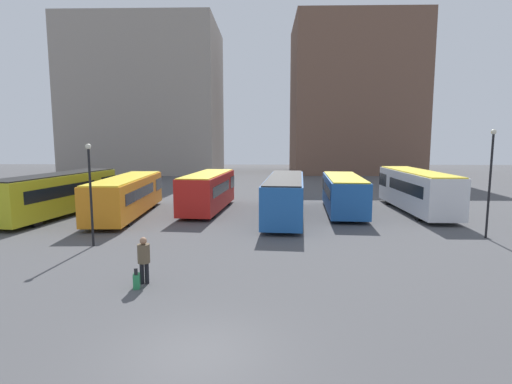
# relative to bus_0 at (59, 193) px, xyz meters

# --- Properties ---
(ground_plane) EXTENTS (160.00, 160.00, 0.00)m
(ground_plane) POSITION_rel_bus_0_xyz_m (13.19, -18.66, -1.66)
(ground_plane) COLOR #4C4C4F
(building_block_left) EXTENTS (24.05, 17.59, 24.45)m
(building_block_left) POSITION_rel_bus_0_xyz_m (-5.20, 40.88, 10.56)
(building_block_left) COLOR gray
(building_block_left) RESTS_ON ground_plane
(building_block_right) EXTENTS (20.22, 16.13, 24.81)m
(building_block_right) POSITION_rel_bus_0_xyz_m (29.67, 40.88, 10.74)
(building_block_right) COLOR brown
(building_block_right) RESTS_ON ground_plane
(bus_0) EXTENTS (4.28, 11.75, 3.05)m
(bus_0) POSITION_rel_bus_0_xyz_m (0.00, 0.00, 0.00)
(bus_0) COLOR gold
(bus_0) RESTS_ON ground_plane
(bus_1) EXTENTS (3.13, 11.51, 2.80)m
(bus_1) POSITION_rel_bus_0_xyz_m (4.96, 0.13, -0.13)
(bus_1) COLOR orange
(bus_1) RESTS_ON ground_plane
(bus_2) EXTENTS (3.36, 9.36, 2.91)m
(bus_2) POSITION_rel_bus_0_xyz_m (10.50, 2.37, -0.09)
(bus_2) COLOR red
(bus_2) RESTS_ON ground_plane
(bus_3) EXTENTS (3.53, 12.08, 2.89)m
(bus_3) POSITION_rel_bus_0_xyz_m (16.32, -0.19, -0.08)
(bus_3) COLOR #1E56A3
(bus_3) RESTS_ON ground_plane
(bus_4) EXTENTS (3.36, 9.53, 2.76)m
(bus_4) POSITION_rel_bus_0_xyz_m (20.81, 1.76, -0.17)
(bus_4) COLOR #1E56A3
(bus_4) RESTS_ON ground_plane
(bus_5) EXTENTS (2.57, 11.23, 3.13)m
(bus_5) POSITION_rel_bus_0_xyz_m (26.40, 2.27, 0.04)
(bus_5) COLOR silver
(bus_5) RESTS_ON ground_plane
(traveler) EXTENTS (0.56, 0.56, 1.81)m
(traveler) POSITION_rel_bus_0_xyz_m (10.33, -13.62, -0.59)
(traveler) COLOR black
(traveler) RESTS_ON ground_plane
(suitcase) EXTENTS (0.30, 0.39, 0.79)m
(suitcase) POSITION_rel_bus_0_xyz_m (10.18, -14.12, -1.38)
(suitcase) COLOR #28844C
(suitcase) RESTS_ON ground_plane
(lamp_post_0) EXTENTS (0.28, 0.28, 5.26)m
(lamp_post_0) POSITION_rel_bus_0_xyz_m (6.04, -8.28, 1.46)
(lamp_post_0) COLOR black
(lamp_post_0) RESTS_ON ground_plane
(lamp_post_1) EXTENTS (0.28, 0.28, 6.02)m
(lamp_post_1) POSITION_rel_bus_0_xyz_m (27.26, -6.09, 1.85)
(lamp_post_1) COLOR black
(lamp_post_1) RESTS_ON ground_plane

